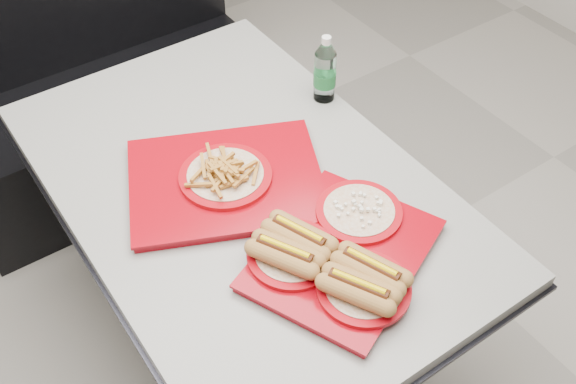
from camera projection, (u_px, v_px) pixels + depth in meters
ground at (253, 332)px, 2.37m from camera, size 6.00×6.00×0.00m
diner_table at (245, 222)px, 1.96m from camera, size 0.92×1.42×0.75m
booth_bench at (103, 86)px, 2.71m from camera, size 1.30×0.57×1.35m
tray_near at (338, 253)px, 1.62m from camera, size 0.56×0.51×0.10m
tray_far at (226, 178)px, 1.81m from camera, size 0.63×0.58×0.10m
water_bottle at (325, 72)px, 2.03m from camera, size 0.07×0.07×0.22m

